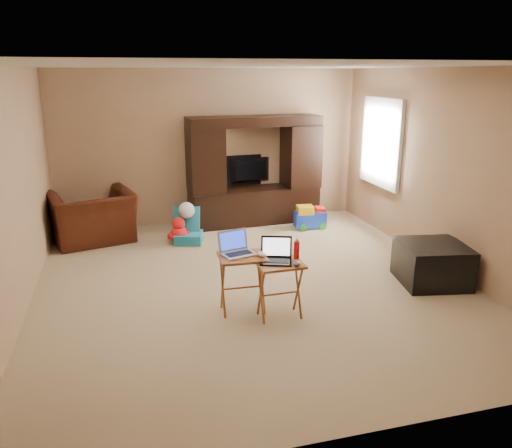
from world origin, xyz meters
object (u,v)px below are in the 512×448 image
object	(u,v)px
recliner	(93,217)
water_bottle	(297,250)
television	(251,171)
ottoman	(432,263)
entertainment_center	(254,171)
push_toy	(310,216)
child_rocker	(188,226)
laptop_right	(276,251)
mouse_right	(296,263)
laptop_left	(239,244)
mouse_left	(262,254)
plush_toy	(179,230)
tray_table_left	(243,284)
tray_table_right	(280,290)

from	to	relation	value
recliner	water_bottle	world-z (taller)	water_bottle
television	recliner	distance (m)	2.67
ottoman	water_bottle	size ratio (longest dim) A/B	4.07
entertainment_center	recliner	distance (m)	2.64
push_toy	child_rocker	bearing A→B (deg)	-165.78
television	laptop_right	distance (m)	3.62
laptop_right	recliner	bearing A→B (deg)	141.76
television	water_bottle	distance (m)	3.53
entertainment_center	mouse_right	xyz separation A→B (m)	(-0.49, -3.49, -0.26)
laptop_left	laptop_right	xyz separation A→B (m)	(0.33, -0.23, -0.03)
entertainment_center	mouse_left	xyz separation A→B (m)	(-0.77, -3.22, -0.23)
child_rocker	mouse_left	bearing A→B (deg)	-64.56
plush_toy	water_bottle	world-z (taller)	water_bottle
ottoman	water_bottle	world-z (taller)	water_bottle
entertainment_center	push_toy	bearing A→B (deg)	-37.18
plush_toy	tray_table_left	xyz separation A→B (m)	(0.39, -2.40, 0.11)
recliner	mouse_left	xyz separation A→B (m)	(1.80, -2.88, 0.28)
mouse_right	plush_toy	bearing A→B (deg)	107.42
mouse_left	recliner	bearing A→B (deg)	122.04
television	tray_table_left	bearing A→B (deg)	68.47
laptop_left	laptop_right	world-z (taller)	laptop_left
push_toy	mouse_left	distance (m)	3.14
push_toy	laptop_right	xyz separation A→B (m)	(-1.46, -2.82, 0.53)
child_rocker	push_toy	size ratio (longest dim) A/B	1.03
mouse_right	tray_table_left	bearing A→B (deg)	143.96
ottoman	tray_table_left	xyz separation A→B (m)	(-2.37, -0.16, 0.07)
television	laptop_left	world-z (taller)	television
entertainment_center	water_bottle	size ratio (longest dim) A/B	11.72
water_bottle	laptop_right	bearing A→B (deg)	-165.96
child_rocker	mouse_left	size ratio (longest dim) A/B	4.12
entertainment_center	child_rocker	world-z (taller)	entertainment_center
entertainment_center	push_toy	size ratio (longest dim) A/B	4.24
entertainment_center	laptop_left	xyz separation A→B (m)	(-0.99, -3.12, -0.14)
tray_table_left	mouse_right	bearing A→B (deg)	-33.89
laptop_right	water_bottle	xyz separation A→B (m)	(0.24, 0.06, -0.03)
tray_table_left	laptop_left	size ratio (longest dim) A/B	1.91
entertainment_center	plush_toy	size ratio (longest dim) A/B	5.41
plush_toy	ottoman	size ratio (longest dim) A/B	0.53
plush_toy	mouse_left	size ratio (longest dim) A/B	3.15
plush_toy	laptop_right	xyz separation A→B (m)	(0.69, -2.60, 0.52)
entertainment_center	laptop_left	size ratio (longest dim) A/B	6.60
child_rocker	laptop_left	size ratio (longest dim) A/B	1.60
television	recliner	size ratio (longest dim) A/B	0.77
tray_table_right	laptop_left	size ratio (longest dim) A/B	1.83
plush_toy	laptop_left	size ratio (longest dim) A/B	1.22
plush_toy	water_bottle	bearing A→B (deg)	-69.90
mouse_left	water_bottle	size ratio (longest dim) A/B	0.69
laptop_left	tray_table_left	bearing A→B (deg)	-59.82
ottoman	tray_table_left	size ratio (longest dim) A/B	1.20
television	mouse_right	distance (m)	3.74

